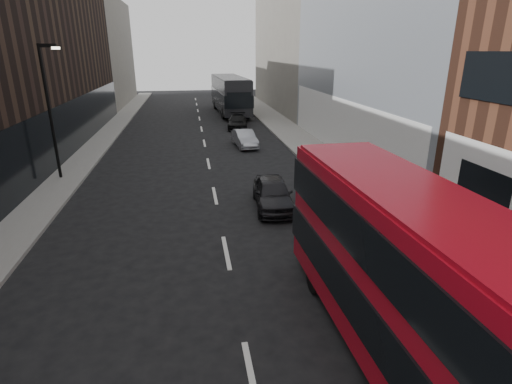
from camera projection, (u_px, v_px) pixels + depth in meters
name	position (u px, v px, depth m)	size (l,w,h in m)	color
sidewalk_right	(301.00, 142.00, 31.21)	(3.00, 80.00, 0.15)	slate
sidewalk_left	(94.00, 149.00, 28.82)	(2.00, 80.00, 0.15)	slate
building_victorian	(293.00, 24.00, 46.25)	(6.50, 24.00, 21.00)	#6A645D
building_left_mid	(47.00, 48.00, 30.60)	(5.00, 24.00, 14.00)	black
building_left_far	(103.00, 53.00, 51.21)	(5.00, 20.00, 13.00)	#6A645D
street_lamp	(50.00, 104.00, 20.90)	(1.06, 0.22, 7.00)	black
red_bus	(414.00, 279.00, 8.39)	(2.63, 10.28, 4.13)	#AC0A1A
grey_bus	(230.00, 94.00, 44.92)	(3.47, 12.70, 4.06)	black
car_a	(273.00, 193.00, 18.16)	(1.64, 4.08, 1.39)	black
car_b	(244.00, 138.00, 29.72)	(1.32, 3.79, 1.25)	#92949A
car_c	(237.00, 122.00, 36.65)	(1.73, 4.26, 1.24)	black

